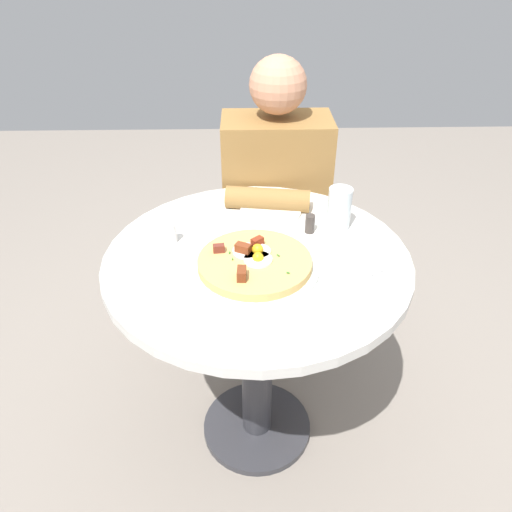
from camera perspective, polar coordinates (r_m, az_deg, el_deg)
ground_plane at (r=1.86m, az=0.10°, el=-19.04°), size 6.00×6.00×0.00m
dining_table at (r=1.45m, az=0.13°, el=-5.62°), size 0.83×0.83×0.74m
person_seated at (r=1.92m, az=2.13°, el=3.39°), size 0.38×0.47×1.14m
pizza_plate at (r=1.28m, az=-0.14°, el=-1.38°), size 0.33×0.33×0.01m
breakfast_pizza at (r=1.27m, az=-0.21°, el=-0.65°), size 0.29×0.29×0.05m
bread_plate at (r=1.54m, az=1.67°, el=5.13°), size 0.19×0.19×0.01m
napkin at (r=1.36m, az=11.17°, el=-0.11°), size 0.21×0.22×0.00m
fork at (r=1.37m, az=11.76°, el=0.26°), size 0.10×0.16×0.00m
knife at (r=1.34m, az=10.61°, el=-0.18°), size 0.10×0.16×0.00m
water_glass at (r=1.45m, az=9.49°, el=5.36°), size 0.07×0.07×0.12m
salt_shaker at (r=1.40m, az=-9.65°, el=2.60°), size 0.03×0.03×0.06m
pepper_shaker at (r=1.44m, az=6.18°, el=3.69°), size 0.03×0.03×0.05m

